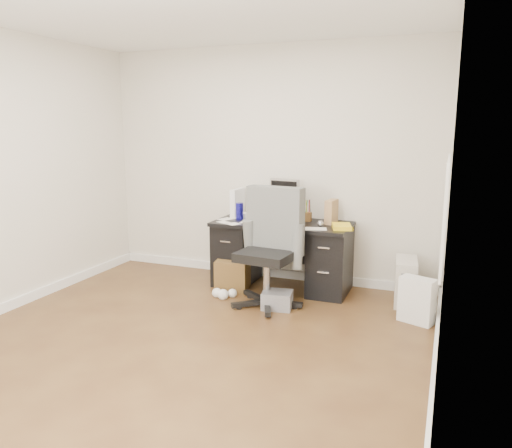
{
  "coord_description": "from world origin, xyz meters",
  "views": [
    {
      "loc": [
        2.0,
        -3.49,
        1.81
      ],
      "look_at": [
        0.16,
        1.2,
        0.8
      ],
      "focal_mm": 35.0,
      "sensor_mm": 36.0,
      "label": 1
    }
  ],
  "objects_px": {
    "lcd_monitor": "(284,199)",
    "wicker_basket": "(233,274)",
    "desk": "(282,253)",
    "office_chair": "(267,249)",
    "pc_tower": "(405,281)",
    "keyboard": "(273,223)"
  },
  "relations": [
    {
      "from": "lcd_monitor",
      "to": "office_chair",
      "type": "height_order",
      "value": "lcd_monitor"
    },
    {
      "from": "keyboard",
      "to": "wicker_basket",
      "type": "bearing_deg",
      "value": -166.57
    },
    {
      "from": "desk",
      "to": "wicker_basket",
      "type": "distance_m",
      "value": 0.6
    },
    {
      "from": "keyboard",
      "to": "wicker_basket",
      "type": "relative_size",
      "value": 1.28
    },
    {
      "from": "desk",
      "to": "keyboard",
      "type": "distance_m",
      "value": 0.4
    },
    {
      "from": "desk",
      "to": "office_chair",
      "type": "distance_m",
      "value": 0.65
    },
    {
      "from": "desk",
      "to": "lcd_monitor",
      "type": "height_order",
      "value": "lcd_monitor"
    },
    {
      "from": "desk",
      "to": "office_chair",
      "type": "height_order",
      "value": "office_chair"
    },
    {
      "from": "lcd_monitor",
      "to": "wicker_basket",
      "type": "relative_size",
      "value": 1.35
    },
    {
      "from": "lcd_monitor",
      "to": "wicker_basket",
      "type": "distance_m",
      "value": 1.04
    },
    {
      "from": "lcd_monitor",
      "to": "office_chair",
      "type": "distance_m",
      "value": 0.92
    },
    {
      "from": "pc_tower",
      "to": "wicker_basket",
      "type": "relative_size",
      "value": 1.35
    },
    {
      "from": "lcd_monitor",
      "to": "pc_tower",
      "type": "relative_size",
      "value": 1.0
    },
    {
      "from": "lcd_monitor",
      "to": "wicker_basket",
      "type": "bearing_deg",
      "value": -122.46
    },
    {
      "from": "keyboard",
      "to": "pc_tower",
      "type": "relative_size",
      "value": 0.95
    },
    {
      "from": "lcd_monitor",
      "to": "keyboard",
      "type": "distance_m",
      "value": 0.43
    },
    {
      "from": "lcd_monitor",
      "to": "office_chair",
      "type": "bearing_deg",
      "value": -73.59
    },
    {
      "from": "office_chair",
      "to": "pc_tower",
      "type": "bearing_deg",
      "value": 30.25
    },
    {
      "from": "desk",
      "to": "office_chair",
      "type": "relative_size",
      "value": 1.25
    },
    {
      "from": "wicker_basket",
      "to": "pc_tower",
      "type": "bearing_deg",
      "value": 7.33
    },
    {
      "from": "keyboard",
      "to": "office_chair",
      "type": "relative_size",
      "value": 0.37
    },
    {
      "from": "desk",
      "to": "lcd_monitor",
      "type": "relative_size",
      "value": 3.23
    }
  ]
}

